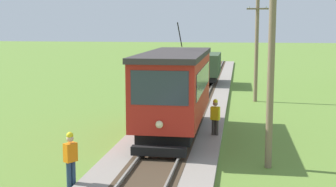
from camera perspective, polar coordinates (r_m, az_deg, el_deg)
red_tram at (r=20.51m, az=0.86°, el=0.58°), size 2.60×8.54×4.79m
freight_car at (r=38.52m, az=4.57°, el=3.31°), size 2.40×5.20×2.31m
utility_pole_near_tram at (r=16.38m, az=12.61°, el=5.32°), size 1.40×0.49×8.14m
utility_pole_mid at (r=30.80m, az=10.82°, el=5.54°), size 1.40×0.55×6.83m
track_worker at (r=14.61m, az=-11.88°, el=-7.71°), size 0.41×0.45×1.78m
second_worker at (r=20.50m, az=5.82°, el=-2.89°), size 0.43×0.33×1.78m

